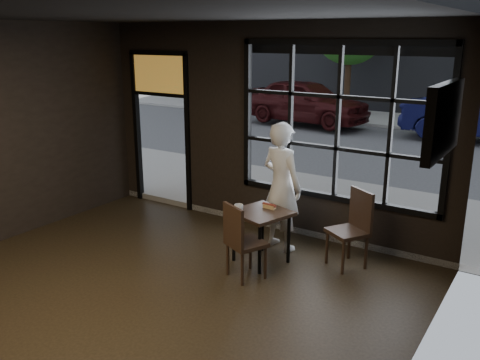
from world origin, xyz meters
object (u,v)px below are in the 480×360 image
Objects in this scene: chair_near at (247,241)px; man at (282,186)px; cafe_table at (261,236)px; navy_car at (478,115)px.

chair_near is 1.16m from man.
navy_car is (1.08, 10.29, 0.42)m from cafe_table.
chair_near is at bearing 109.88° from man.
navy_car is at bearing -81.57° from man.
navy_car is (1.00, 10.79, 0.29)m from chair_near.
navy_car is at bearing 101.07° from cafe_table.
chair_near is at bearing 170.54° from navy_car.
cafe_table is at bearing 106.53° from man.
cafe_table is 10.36m from navy_car.
cafe_table is 0.18× the size of navy_car.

